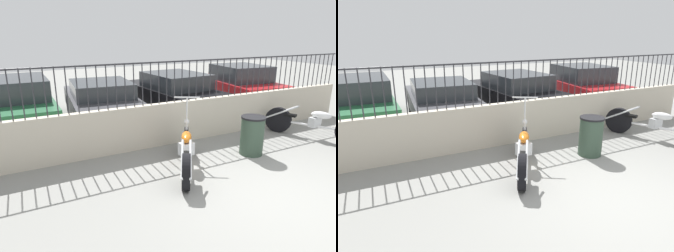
% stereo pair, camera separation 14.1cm
% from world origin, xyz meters
% --- Properties ---
extents(ground_plane, '(40.00, 40.00, 0.00)m').
position_xyz_m(ground_plane, '(0.00, 0.00, 0.00)').
color(ground_plane, gray).
extents(low_wall, '(10.79, 0.18, 1.00)m').
position_xyz_m(low_wall, '(0.00, 3.08, 0.50)').
color(low_wall, beige).
rests_on(low_wall, ground_plane).
extents(fence_railing, '(10.79, 0.04, 0.95)m').
position_xyz_m(fence_railing, '(0.00, 3.08, 1.63)').
color(fence_railing, '#2D2D33').
rests_on(fence_railing, low_wall).
extents(motorcycle_orange, '(1.24, 1.93, 1.33)m').
position_xyz_m(motorcycle_orange, '(-0.88, 1.54, 0.38)').
color(motorcycle_orange, black).
rests_on(motorcycle_orange, ground_plane).
extents(motorcycle_white, '(1.11, 2.23, 1.44)m').
position_xyz_m(motorcycle_white, '(2.86, 1.85, 0.40)').
color(motorcycle_white, black).
rests_on(motorcycle_white, ground_plane).
extents(trash_bin, '(0.52, 0.52, 0.85)m').
position_xyz_m(trash_bin, '(0.85, 1.64, 0.43)').
color(trash_bin, '#334738').
rests_on(trash_bin, ground_plane).
extents(car_green, '(1.75, 4.48, 1.43)m').
position_xyz_m(car_green, '(-3.58, 6.09, 0.71)').
color(car_green, black).
rests_on(car_green, ground_plane).
extents(car_dark_grey, '(2.15, 4.16, 1.21)m').
position_xyz_m(car_dark_grey, '(-1.32, 5.77, 0.63)').
color(car_dark_grey, black).
rests_on(car_dark_grey, ground_plane).
extents(car_black, '(2.10, 4.42, 1.31)m').
position_xyz_m(car_black, '(1.14, 5.79, 0.66)').
color(car_black, black).
rests_on(car_black, ground_plane).
extents(car_red, '(2.18, 4.09, 1.46)m').
position_xyz_m(car_red, '(3.75, 5.60, 0.72)').
color(car_red, black).
rests_on(car_red, ground_plane).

